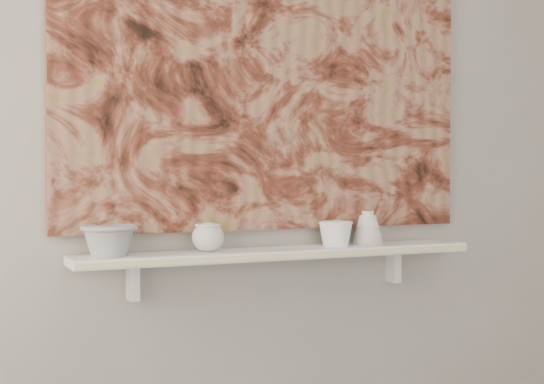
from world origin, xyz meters
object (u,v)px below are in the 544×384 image
shelf (281,253)px  bowl_white (336,234)px  cup_cream (208,237)px  bowl_grey (109,240)px  painting (272,69)px  bell_vessel (368,228)px

shelf → bowl_white: size_ratio=11.64×
cup_cream → bowl_grey: bearing=180.0°
shelf → painting: (0.00, 0.08, 0.62)m
painting → bowl_grey: bearing=-172.1°
bowl_grey → bowl_white: (0.79, 0.00, -0.01)m
shelf → bowl_grey: bowl_grey is taller
cup_cream → shelf: bearing=0.0°
painting → cup_cream: painting is taller
bowl_white → bell_vessel: bearing=0.0°
shelf → painting: 0.63m
bowl_grey → bowl_white: size_ratio=1.42×
painting → bell_vessel: size_ratio=12.42×
shelf → cup_cream: (-0.26, 0.00, 0.06)m
bowl_grey → cup_cream: bearing=0.0°
painting → bowl_white: size_ratio=12.47×
painting → bowl_white: bearing=-21.2°
bell_vessel → bowl_white: size_ratio=1.00×
cup_cream → bowl_white: bearing=0.0°
bell_vessel → cup_cream: bearing=180.0°
shelf → bowl_white: (0.21, 0.00, 0.06)m
bell_vessel → bowl_grey: bearing=180.0°
painting → bowl_grey: 0.81m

